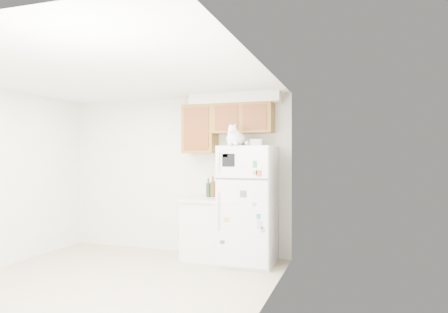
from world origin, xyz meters
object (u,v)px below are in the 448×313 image
at_px(refrigerator, 248,205).
at_px(bottle_green, 208,187).
at_px(storage_box_back, 256,143).
at_px(bottle_amber, 213,186).
at_px(base_counter, 205,228).
at_px(storage_box_front, 255,143).
at_px(cat, 235,138).

xyz_separation_m(refrigerator, bottle_green, (-0.71, 0.25, 0.22)).
distance_m(storage_box_back, bottle_green, 1.07).
distance_m(refrigerator, storage_box_back, 0.91).
distance_m(bottle_green, bottle_amber, 0.08).
relative_size(base_counter, storage_box_front, 6.13).
distance_m(base_counter, bottle_green, 0.63).
xyz_separation_m(base_counter, storage_box_front, (0.83, -0.21, 1.28)).
bearing_deg(cat, storage_box_front, 22.88).
xyz_separation_m(base_counter, bottle_amber, (0.05, 0.18, 0.62)).
bearing_deg(bottle_amber, cat, -44.44).
bearing_deg(storage_box_back, bottle_amber, 158.12).
bearing_deg(cat, bottle_green, 139.98).
xyz_separation_m(storage_box_back, storage_box_front, (0.05, -0.22, -0.01)).
distance_m(base_counter, cat, 1.50).
height_order(base_counter, storage_box_back, storage_box_back).
bearing_deg(base_counter, cat, -29.50).
bearing_deg(bottle_amber, bottle_green, -172.55).
relative_size(refrigerator, bottle_green, 5.81).
relative_size(cat, storage_box_back, 2.44).
distance_m(cat, bottle_green, 1.07).
distance_m(storage_box_back, bottle_amber, 1.00).
relative_size(base_counter, storage_box_back, 5.11).
bearing_deg(base_counter, bottle_amber, 73.69).
relative_size(refrigerator, cat, 3.87).
height_order(cat, bottle_green, cat).
bearing_deg(refrigerator, bottle_green, 160.88).
bearing_deg(storage_box_front, cat, 178.36).
bearing_deg(bottle_green, refrigerator, -19.12).
height_order(refrigerator, bottle_green, refrigerator).
bearing_deg(bottle_green, bottle_amber, 7.45).
bearing_deg(storage_box_front, storage_box_back, 77.69).
height_order(refrigerator, base_counter, refrigerator).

